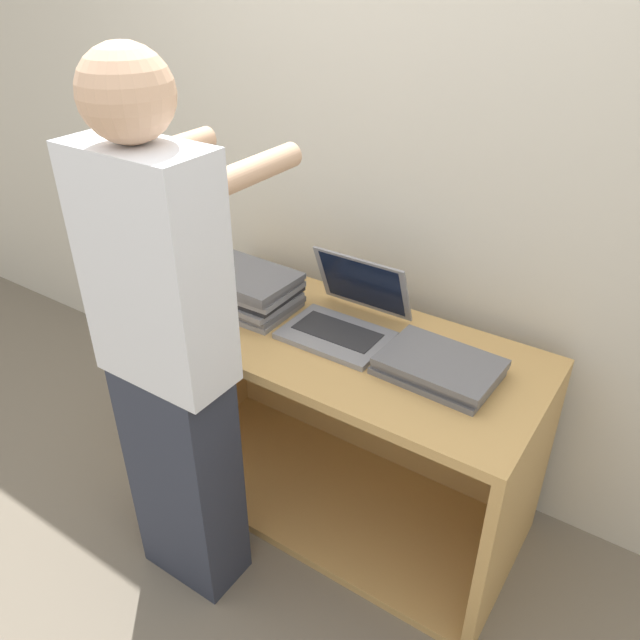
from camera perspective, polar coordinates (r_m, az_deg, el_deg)
The scene contains 7 objects.
ground_plane at distance 2.48m, azimuth -3.10°, elevation -20.52°, with size 12.00×12.00×0.00m, color #756B5B.
wall_back at distance 2.30m, azimuth 7.45°, elevation 12.08°, with size 8.00×0.05×2.40m.
cart at distance 2.43m, azimuth 2.33°, elevation -8.56°, with size 1.44×0.64×0.78m.
laptop_open at distance 2.15m, azimuth 2.28°, elevation 0.20°, with size 0.36×0.35×0.25m.
laptop_stack_left at distance 2.30m, azimuth -6.77°, elevation 2.79°, with size 0.38×0.27×0.15m.
laptop_stack_right at distance 1.98m, azimuth 10.83°, elevation -4.19°, with size 0.38×0.27×0.06m.
person at distance 1.89m, azimuth -13.61°, elevation -3.60°, with size 0.40×0.54×1.76m.
Camera 1 is at (0.96, -1.20, 1.94)m, focal length 35.00 mm.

